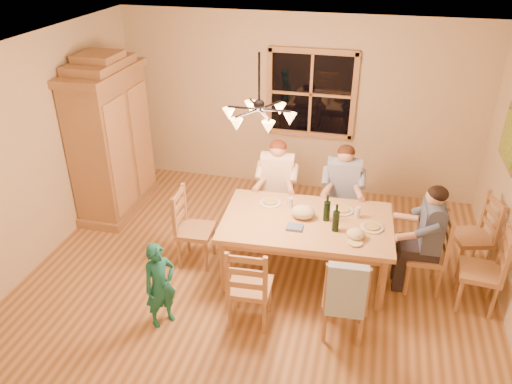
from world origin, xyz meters
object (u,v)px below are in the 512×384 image
(adult_plaid_man, at_px, (344,181))
(chair_near_left, at_px, (250,298))
(dining_table, at_px, (307,227))
(chair_spare_back, at_px, (469,248))
(chandelier, at_px, (259,114))
(chair_near_right, at_px, (344,310))
(chair_end_left, at_px, (196,241))
(adult_slate_man, at_px, (430,226))
(chair_end_right, at_px, (422,265))
(chair_spare_front, at_px, (477,283))
(adult_woman, at_px, (277,175))
(armoire, at_px, (112,142))
(chair_far_left, at_px, (277,210))
(child, at_px, (160,285))
(chair_far_right, at_px, (340,216))
(wine_bottle_a, at_px, (327,208))
(wine_bottle_b, at_px, (336,218))

(adult_plaid_man, bearing_deg, chair_near_left, 64.80)
(dining_table, height_order, chair_spare_back, chair_spare_back)
(chandelier, xyz_separation_m, chair_near_right, (1.06, -0.69, -1.77))
(chair_end_left, xyz_separation_m, adult_slate_man, (2.71, 0.15, 0.54))
(chair_end_right, height_order, chair_spare_front, same)
(chair_end_left, bearing_deg, dining_table, 90.00)
(chair_end_right, bearing_deg, adult_woman, 63.43)
(adult_plaid_man, bearing_deg, adult_woman, 0.00)
(chair_near_right, bearing_deg, armoire, 149.04)
(chandelier, bearing_deg, chair_far_left, 90.65)
(child, height_order, chair_spare_front, chair_spare_front)
(chandelier, relative_size, adult_woman, 0.88)
(armoire, bearing_deg, chair_far_right, -0.09)
(chair_near_right, bearing_deg, chandelier, 144.10)
(chair_end_right, distance_m, wine_bottle_a, 1.30)
(chair_near_right, distance_m, adult_woman, 2.16)
(chair_near_left, bearing_deg, chair_spare_front, 16.44)
(chair_far_right, height_order, adult_slate_man, adult_slate_man)
(adult_woman, height_order, adult_slate_man, same)
(wine_bottle_a, height_order, chair_spare_back, wine_bottle_a)
(armoire, relative_size, chair_near_left, 2.32)
(adult_plaid_man, bearing_deg, chair_far_left, 0.00)
(chair_near_right, distance_m, chair_spare_front, 1.59)
(adult_woman, height_order, chair_spare_back, adult_woman)
(chair_spare_front, bearing_deg, dining_table, 91.66)
(chandelier, distance_m, chair_end_right, 2.60)
(wine_bottle_b, distance_m, child, 2.02)
(chair_far_right, bearing_deg, adult_plaid_man, -119.65)
(armoire, distance_m, dining_table, 3.12)
(chair_spare_front, bearing_deg, chair_end_left, 94.28)
(chair_far_left, relative_size, adult_plaid_man, 1.13)
(chair_near_left, relative_size, adult_plaid_man, 1.13)
(chair_far_left, relative_size, adult_slate_man, 1.13)
(armoire, xyz_separation_m, wine_bottle_b, (3.28, -1.09, -0.13))
(armoire, relative_size, chair_far_right, 2.32)
(adult_slate_man, xyz_separation_m, child, (-2.69, -1.26, -0.35))
(wine_bottle_b, bearing_deg, chair_end_left, 177.77)
(armoire, xyz_separation_m, adult_slate_man, (4.30, -0.87, -0.22))
(child, xyz_separation_m, chair_spare_front, (3.26, 1.08, -0.19))
(chair_spare_back, bearing_deg, chair_end_right, 116.07)
(chair_end_left, relative_size, chair_end_right, 1.00)
(chair_far_left, height_order, adult_slate_man, adult_slate_man)
(chair_far_left, height_order, chair_spare_front, same)
(adult_slate_man, bearing_deg, chair_near_right, 136.74)
(dining_table, relative_size, chair_end_right, 2.04)
(chair_near_left, height_order, chair_spare_front, same)
(chair_far_right, xyz_separation_m, chair_end_right, (1.03, -0.87, 0.00))
(chair_far_left, height_order, chair_near_left, same)
(adult_woman, bearing_deg, chandelier, 87.57)
(chandelier, distance_m, wine_bottle_b, 1.44)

